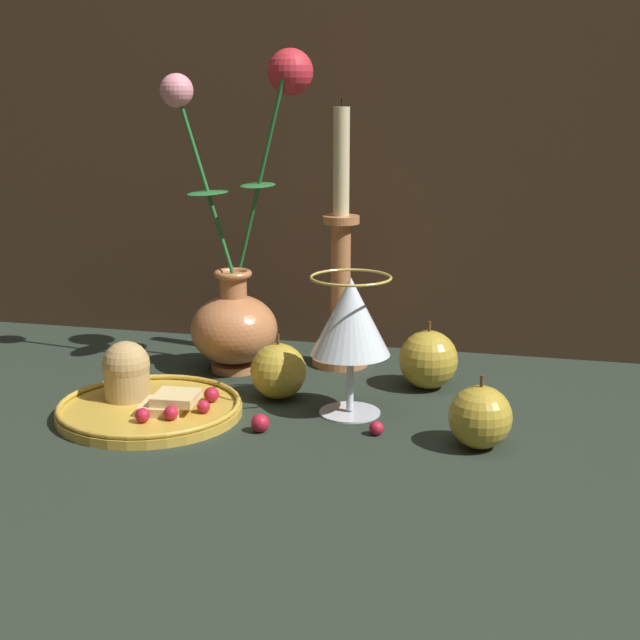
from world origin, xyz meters
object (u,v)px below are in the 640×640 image
at_px(candlestick, 341,272).
at_px(apple_near_glass, 428,360).
at_px(wine_glass, 351,321).
at_px(apple_beside_vase, 480,417).
at_px(vase, 238,286).
at_px(apple_at_table_edge, 278,371).
at_px(plate_with_pastries, 145,398).

distance_m(candlestick, apple_near_glass, 0.17).
xyz_separation_m(wine_glass, apple_near_glass, (0.07, 0.11, -0.07)).
bearing_deg(apple_beside_vase, vase, 149.13).
xyz_separation_m(candlestick, apple_beside_vase, (0.20, -0.24, -0.09)).
xyz_separation_m(candlestick, apple_at_table_edge, (-0.04, -0.15, -0.09)).
distance_m(wine_glass, candlestick, 0.19).
relative_size(vase, apple_near_glass, 4.81).
xyz_separation_m(candlestick, apple_near_glass, (0.12, -0.07, -0.09)).
bearing_deg(apple_at_table_edge, apple_beside_vase, -22.05).
bearing_deg(candlestick, wine_glass, -74.23).
relative_size(wine_glass, apple_at_table_edge, 2.01).
bearing_deg(apple_beside_vase, wine_glass, 155.51).
distance_m(plate_with_pastries, apple_beside_vase, 0.37).
height_order(vase, plate_with_pastries, vase).
height_order(plate_with_pastries, wine_glass, wine_glass).
bearing_deg(apple_near_glass, vase, 176.43).
distance_m(apple_near_glass, apple_at_table_edge, 0.18).
distance_m(apple_beside_vase, apple_near_glass, 0.19).
bearing_deg(apple_near_glass, candlestick, 150.51).
bearing_deg(vase, apple_near_glass, -3.57).
xyz_separation_m(vase, candlestick, (0.12, 0.05, 0.01)).
bearing_deg(apple_at_table_edge, wine_glass, -17.96).
distance_m(vase, plate_with_pastries, 0.21).
relative_size(plate_with_pastries, candlestick, 0.60).
xyz_separation_m(plate_with_pastries, apple_at_table_edge, (0.13, 0.08, 0.02)).
bearing_deg(apple_near_glass, apple_beside_vase, -67.28).
distance_m(vase, wine_glass, 0.21).
xyz_separation_m(vase, apple_near_glass, (0.25, -0.02, -0.07)).
bearing_deg(vase, apple_at_table_edge, -49.55).
bearing_deg(wine_glass, candlestick, 105.77).
relative_size(vase, apple_at_table_edge, 5.15).
distance_m(vase, candlestick, 0.13).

